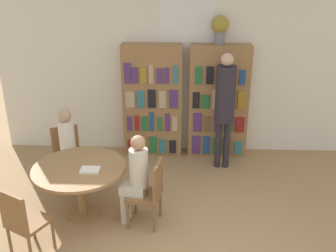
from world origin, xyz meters
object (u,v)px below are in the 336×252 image
Objects in this scene: reading_table at (80,175)px; chair_left_side at (67,153)px; seated_reader_left at (68,145)px; chair_near_camera at (23,220)px; chair_far_side at (150,191)px; librarian_standing at (225,99)px; bookshelf_right at (218,102)px; seated_reader_right at (135,175)px; bookshelf_left at (153,101)px; flower_vase at (220,27)px.

reading_table is 1.37× the size of chair_left_side.
chair_near_camera is at bearing 59.80° from seated_reader_left.
seated_reader_left reaches higher than chair_near_camera.
chair_far_side is at bearing 120.20° from seated_reader_left.
librarian_standing is (2.30, 0.73, 0.48)m from seated_reader_left.
seated_reader_left is (-2.24, -1.24, -0.27)m from bookshelf_right.
chair_near_camera is 1.52m from chair_far_side.
chair_near_camera is at bearing 63.00° from chair_left_side.
chair_near_camera is (-2.36, -2.74, -0.47)m from bookshelf_right.
reading_table is at bearing 90.00° from chair_left_side.
seated_reader_right is (1.18, 0.69, 0.20)m from chair_near_camera.
seated_reader_left is at bearing 66.20° from chair_far_side.
chair_far_side is 0.46× the size of librarian_standing.
chair_left_side is at bearing -155.27° from bookshelf_right.
seated_reader_right is at bearing -128.48° from librarian_standing.
chair_near_camera is at bearing 126.00° from chair_far_side.
seated_reader_left reaches higher than reading_table.
chair_left_side is 1.52m from seated_reader_right.
reading_table is 1.37× the size of chair_far_side.
chair_left_side is (-2.32, -1.07, -0.47)m from bookshelf_right.
librarian_standing is (1.97, 1.41, 0.57)m from reading_table.
bookshelf_right reaches higher than seated_reader_right.
bookshelf_left is at bearing 67.24° from reading_table.
bookshelf_right is at bearing 96.34° from librarian_standing.
flower_vase reaches higher than chair_left_side.
bookshelf_right reaches higher than librarian_standing.
reading_table is 0.63× the size of librarian_standing.
chair_left_side is at bearing 59.81° from seated_reader_right.
seated_reader_right is at bearing 113.81° from chair_left_side.
chair_near_camera is at bearing 130.54° from seated_reader_right.
chair_far_side is (0.12, -2.08, -0.47)m from bookshelf_left.
chair_near_camera is 0.46× the size of librarian_standing.
bookshelf_right is 0.55m from librarian_standing.
bookshelf_right reaches higher than reading_table.
chair_left_side is (-1.21, -1.07, -0.47)m from bookshelf_left.
seated_reader_left is 2.46m from librarian_standing.
bookshelf_right is 1.01× the size of librarian_standing.
chair_left_side is (-2.29, -1.07, -1.71)m from flower_vase.
flower_vase is at bearing -176.43° from seated_reader_left.
bookshelf_right is 1.56× the size of seated_reader_left.
bookshelf_left is at bearing 156.72° from librarian_standing.
flower_vase reaches higher than bookshelf_left.
flower_vase reaches higher than bookshelf_right.
bookshelf_right is at bearing -15.24° from chair_far_side.
bookshelf_left is 2.11m from reading_table.
reading_table is 0.76m from seated_reader_right.
bookshelf_left is 1.00× the size of bookshelf_right.
bookshelf_right is (1.11, -0.00, -0.00)m from bookshelf_left.
seated_reader_right is (1.15, -0.98, 0.20)m from chair_left_side.
reading_table is 0.97× the size of seated_reader_left.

